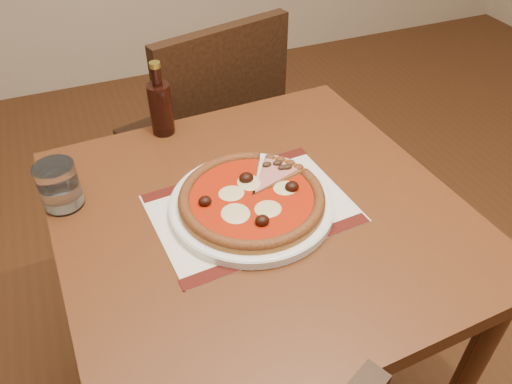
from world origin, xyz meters
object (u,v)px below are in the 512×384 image
table (259,243)px  plate (252,205)px  water_glass (59,186)px  pizza (252,197)px  chair_far (209,133)px  bottle (161,106)px

table → plate: 0.11m
plate → water_glass: bearing=155.6°
water_glass → pizza: bearing=-24.4°
chair_far → bottle: (-0.19, -0.29, 0.30)m
table → pizza: pizza is taller
chair_far → bottle: bearing=41.4°
table → water_glass: 0.43m
water_glass → bottle: (0.26, 0.19, 0.02)m
plate → pizza: (-0.00, -0.00, 0.02)m
chair_far → pizza: chair_far is taller
chair_far → pizza: 0.69m
pizza → water_glass: size_ratio=3.01×
table → bottle: (-0.11, 0.36, 0.17)m
table → bottle: size_ratio=4.51×
plate → chair_far: bearing=81.1°
plate → pizza: 0.02m
table → bottle: bearing=107.3°
pizza → bottle: 0.36m
table → chair_far: bearing=82.5°
table → water_glass: water_glass is taller
bottle → plate: bearing=-74.6°
chair_far → bottle: size_ratio=4.93×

